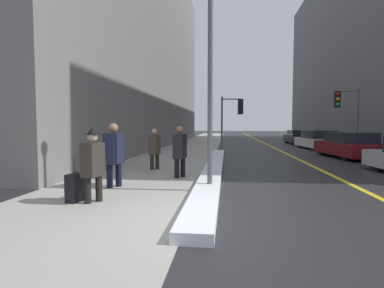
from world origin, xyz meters
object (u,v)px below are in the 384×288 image
object	(u,v)px
pedestrian_with_shoulder_bag	(114,152)
parked_car_maroon	(349,146)
pedestrian_nearside	(180,149)
pedestrian_trailing	(155,147)
rolling_suitcase	(75,188)
lamp_post	(210,62)
pedestrian_in_fedora	(93,162)
traffic_light_far	(345,107)
traffic_light_near	(234,112)
parked_car_white	(318,140)
parked_car_black	(299,137)

from	to	relation	value
pedestrian_with_shoulder_bag	parked_car_maroon	size ratio (longest dim) A/B	0.37
pedestrian_with_shoulder_bag	pedestrian_nearside	size ratio (longest dim) A/B	1.04
pedestrian_trailing	rolling_suitcase	bearing A→B (deg)	1.90
lamp_post	pedestrian_in_fedora	size ratio (longest dim) A/B	3.36
traffic_light_far	pedestrian_trailing	bearing A→B (deg)	36.48
traffic_light_far	pedestrian_with_shoulder_bag	size ratio (longest dim) A/B	2.19
lamp_post	pedestrian_in_fedora	distance (m)	3.53
parked_car_maroon	pedestrian_nearside	bearing A→B (deg)	126.08
traffic_light_near	pedestrian_trailing	bearing A→B (deg)	-119.08
parked_car_white	pedestrian_with_shoulder_bag	bearing A→B (deg)	141.55
pedestrian_trailing	rolling_suitcase	world-z (taller)	pedestrian_trailing
pedestrian_in_fedora	parked_car_maroon	xyz separation A→B (m)	(8.78, 9.76, -0.25)
pedestrian_with_shoulder_bag	traffic_light_far	bearing A→B (deg)	145.60
pedestrian_in_fedora	lamp_post	bearing A→B (deg)	128.99
parked_car_maroon	parked_car_white	size ratio (longest dim) A/B	0.94
lamp_post	traffic_light_far	world-z (taller)	lamp_post
traffic_light_near	pedestrian_trailing	distance (m)	8.13
pedestrian_nearside	parked_car_white	world-z (taller)	pedestrian_nearside
pedestrian_in_fedora	parked_car_black	bearing A→B (deg)	165.39
traffic_light_near	pedestrian_nearside	xyz separation A→B (m)	(-1.83, -8.98, -1.49)
pedestrian_with_shoulder_bag	pedestrian_in_fedora	bearing A→B (deg)	14.04
traffic_light_near	pedestrian_nearside	size ratio (longest dim) A/B	2.08
parked_car_black	parked_car_white	bearing A→B (deg)	177.64
pedestrian_in_fedora	parked_car_black	distance (m)	22.84
lamp_post	pedestrian_trailing	world-z (taller)	lamp_post
rolling_suitcase	lamp_post	bearing A→B (deg)	125.36
lamp_post	pedestrian_with_shoulder_bag	distance (m)	3.32
traffic_light_far	pedestrian_trailing	distance (m)	11.48
pedestrian_trailing	parked_car_black	world-z (taller)	pedestrian_trailing
traffic_light_far	traffic_light_near	bearing A→B (deg)	-5.85
parked_car_white	pedestrian_in_fedora	bearing A→B (deg)	144.67
traffic_light_far	pedestrian_nearside	size ratio (longest dim) A/B	2.29
traffic_light_near	parked_car_black	world-z (taller)	traffic_light_near
traffic_light_far	parked_car_white	world-z (taller)	traffic_light_far
pedestrian_trailing	parked_car_maroon	bearing A→B (deg)	128.72
traffic_light_far	pedestrian_nearside	distance (m)	11.66
pedestrian_trailing	rolling_suitcase	distance (m)	4.81
pedestrian_nearside	rolling_suitcase	size ratio (longest dim) A/B	1.67
pedestrian_with_shoulder_bag	parked_car_black	bearing A→B (deg)	163.43
traffic_light_near	pedestrian_in_fedora	bearing A→B (deg)	-111.50
lamp_post	pedestrian_with_shoulder_bag	xyz separation A→B (m)	(-2.48, 0.16, -2.20)
parked_car_maroon	parked_car_white	world-z (taller)	parked_car_maroon
traffic_light_near	pedestrian_trailing	size ratio (longest dim) A/B	2.23
pedestrian_nearside	parked_car_black	world-z (taller)	pedestrian_nearside
parked_car_maroon	traffic_light_near	bearing A→B (deg)	61.81
lamp_post	parked_car_maroon	world-z (taller)	lamp_post
parked_car_white	pedestrian_trailing	bearing A→B (deg)	135.16
pedestrian_trailing	pedestrian_in_fedora	bearing A→B (deg)	6.86
pedestrian_in_fedora	pedestrian_with_shoulder_bag	size ratio (longest dim) A/B	0.94
traffic_light_near	rolling_suitcase	world-z (taller)	traffic_light_near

